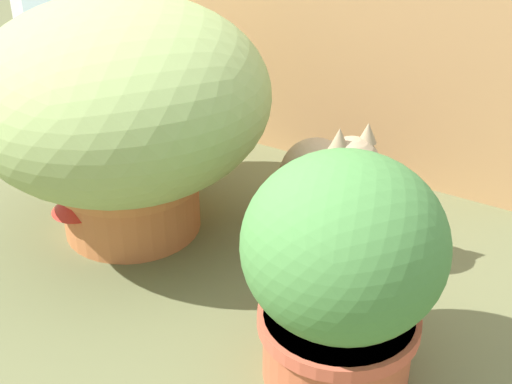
% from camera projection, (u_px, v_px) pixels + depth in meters
% --- Properties ---
extents(ground_plane, '(6.00, 6.00, 0.00)m').
position_uv_depth(ground_plane, '(209.00, 253.00, 1.47)').
color(ground_plane, '#61643F').
extents(cardboard_backdrop, '(1.09, 0.03, 0.71)m').
position_uv_depth(cardboard_backdrop, '(323.00, 26.00, 1.69)').
color(cardboard_backdrop, tan).
rests_on(cardboard_backdrop, ground).
extents(grass_planter, '(0.61, 0.61, 0.51)m').
position_uv_depth(grass_planter, '(123.00, 105.00, 1.42)').
color(grass_planter, '#BE6D3C').
rests_on(grass_planter, ground).
extents(leafy_planter, '(0.31, 0.31, 0.40)m').
position_uv_depth(leafy_planter, '(342.00, 270.00, 1.06)').
color(leafy_planter, '#C15C3A').
rests_on(leafy_planter, ground).
extents(cat, '(0.32, 0.32, 0.32)m').
position_uv_depth(cat, '(327.00, 189.00, 1.46)').
color(cat, tan).
rests_on(cat, ground).
extents(mushroom_ornament_red, '(0.11, 0.11, 0.14)m').
position_uv_depth(mushroom_ornament_red, '(77.00, 204.00, 1.45)').
color(mushroom_ornament_red, silver).
rests_on(mushroom_ornament_red, ground).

